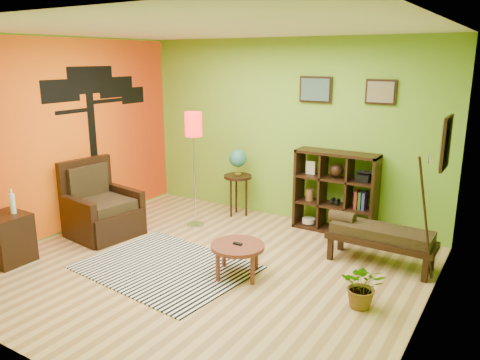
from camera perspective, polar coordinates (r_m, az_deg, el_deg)
The scene contains 11 objects.
ground at distance 5.87m, azimuth -4.41°, elevation -10.58°, with size 5.00×5.00×0.00m, color tan.
room_shell at distance 5.42m, azimuth -5.49°, elevation 7.20°, with size 5.04×4.54×2.82m.
zebra_rug at distance 5.91m, azimuth -9.01°, elevation -10.45°, with size 1.97×1.52×0.01m, color white.
coffee_table at distance 5.52m, azimuth -0.29°, elevation -8.39°, with size 0.63×0.63×0.41m.
armchair at distance 7.09m, azimuth -16.62°, elevation -3.79°, with size 1.00×1.01×1.08m.
side_cabinet at distance 6.57m, azimuth -26.54°, elevation -6.34°, with size 0.53×0.48×0.94m.
floor_lamp at distance 6.89m, azimuth -5.68°, elevation 5.51°, with size 0.26×0.26×1.74m.
globe_table at distance 7.47m, azimuth -0.27°, elevation 1.74°, with size 0.45×0.45×1.09m.
cube_shelf at distance 6.95m, azimuth 11.65°, elevation -1.50°, with size 1.20×0.35×1.20m.
bench at distance 6.05m, azimuth 16.50°, elevation -6.43°, with size 1.33×0.48×0.60m.
potted_plant at distance 5.09m, azimuth 14.74°, elevation -12.86°, with size 0.44×0.49×0.38m, color #26661E.
Camera 1 is at (3.16, -4.27, 2.50)m, focal length 35.00 mm.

